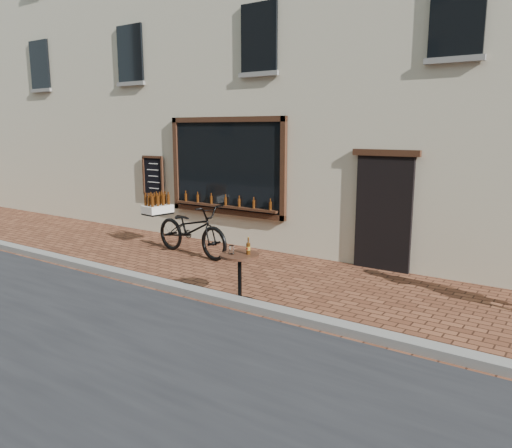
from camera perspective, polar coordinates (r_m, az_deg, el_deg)
The scene contains 5 objects.
ground at distance 8.19m, azimuth -7.70°, elevation -8.52°, with size 90.00×90.00×0.00m, color #522B1A.
kerb at distance 8.31m, azimuth -6.78°, elevation -7.77°, with size 90.00×0.25×0.12m, color slate.
shop_building at distance 13.46m, azimuth 11.96°, elevation 20.43°, with size 28.00×6.20×10.00m.
cargo_bicycle at distance 10.87m, azimuth -7.50°, elevation -0.52°, with size 2.56×1.03×1.21m.
bistro_table at distance 7.81m, azimuth -1.86°, elevation -5.06°, with size 0.61×0.61×1.06m.
Camera 1 is at (5.25, -5.68, 2.69)m, focal length 35.00 mm.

